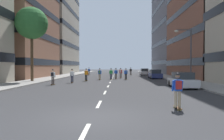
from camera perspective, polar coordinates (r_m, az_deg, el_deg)
ground_plane at (r=38.03m, az=0.18°, el=-2.07°), size 177.92×177.92×0.00m
sidewalk_left at (r=43.25m, az=-13.50°, el=-1.63°), size 3.74×81.55×0.14m
sidewalk_right at (r=42.73m, az=14.32°, el=-1.66°), size 3.74×81.55×0.14m
lane_markings at (r=38.88m, az=0.22°, el=-2.00°), size 0.16×67.20×0.01m
building_left_far at (r=64.43m, az=-18.90°, el=14.79°), size 17.64×20.93×34.63m
building_right_far at (r=63.89m, az=20.66°, el=15.52°), size 17.64×21.60×35.99m
parked_car_near at (r=49.60m, az=8.97°, el=-0.53°), size 1.82×4.40×1.52m
parked_car_mid at (r=35.50m, az=11.85°, el=-1.19°), size 1.82×4.40×1.52m
parked_car_far at (r=21.05m, az=18.93°, el=-2.79°), size 1.82×4.40×1.52m
street_tree_near at (r=29.57m, az=-21.41°, el=11.93°), size 4.17×4.17×9.70m
streetlamp_right at (r=26.92m, az=20.34°, el=5.36°), size 2.13×0.30×6.50m
skater_0 at (r=26.15m, az=-11.03°, el=-1.38°), size 0.55×0.92×1.78m
skater_1 at (r=31.98m, az=3.89°, el=-0.86°), size 0.56×0.92×1.78m
skater_2 at (r=10.54m, az=17.80°, el=-4.91°), size 0.53×0.90×1.78m
skater_3 at (r=23.81m, az=-16.12°, el=-1.57°), size 0.55×0.91×1.78m
skater_4 at (r=33.20m, az=1.10°, el=-0.83°), size 0.55×0.91×1.78m
skater_5 at (r=31.94m, az=-0.27°, el=-0.91°), size 0.57×0.92×1.78m
skater_6 at (r=48.05m, az=5.23°, el=-0.24°), size 0.56×0.92×1.78m
skater_7 at (r=28.87m, az=-7.18°, el=-1.13°), size 0.57×0.92×1.78m
skater_8 at (r=35.76m, az=2.41°, el=-0.65°), size 0.57×0.92×1.78m
skater_9 at (r=46.82m, az=-6.41°, el=-0.24°), size 0.53×0.90×1.78m
skater_10 at (r=31.61m, az=-3.44°, el=-0.88°), size 0.55×0.91×1.78m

